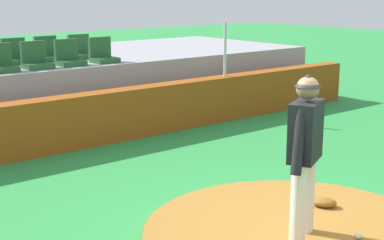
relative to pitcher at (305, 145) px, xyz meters
name	(u,v)px	position (x,y,z in m)	size (l,w,h in m)	color
pitchers_mound	(297,239)	(0.10, 0.13, -1.09)	(3.32, 3.32, 0.19)	#996628
pitcher	(305,145)	(0.00, 0.00, 0.00)	(0.69, 0.43, 1.72)	silver
baseball	(358,235)	(0.43, -0.40, -0.96)	(0.07, 0.07, 0.07)	white
fielding_glove	(324,202)	(0.87, 0.39, -0.94)	(0.30, 0.20, 0.11)	brown
brick_barrier	(71,122)	(0.10, 5.23, -0.72)	(14.55, 0.40, 0.93)	#944714
fence_post_right	(225,49)	(3.70, 5.23, 0.30)	(0.06, 0.06, 1.13)	silver
bleacher_platform	(5,90)	(0.10, 8.11, -0.55)	(14.13, 4.31, 1.27)	#98959D
stadium_chair_1	(1,63)	(-0.58, 6.45, 0.24)	(0.48, 0.44, 0.50)	#26562E
stadium_chair_2	(36,60)	(0.09, 6.46, 0.24)	(0.48, 0.44, 0.50)	#26562E
stadium_chair_3	(69,57)	(0.77, 6.48, 0.24)	(0.48, 0.44, 0.50)	#26562E
stadium_chair_4	(103,55)	(1.51, 6.47, 0.24)	(0.48, 0.44, 0.50)	#26562E
stadium_chair_7	(15,56)	(0.07, 7.36, 0.24)	(0.48, 0.44, 0.50)	#26562E
stadium_chair_8	(48,53)	(0.77, 7.40, 0.24)	(0.48, 0.44, 0.50)	#26562E
stadium_chair_9	(81,51)	(1.51, 7.37, 0.24)	(0.48, 0.44, 0.50)	#26562E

